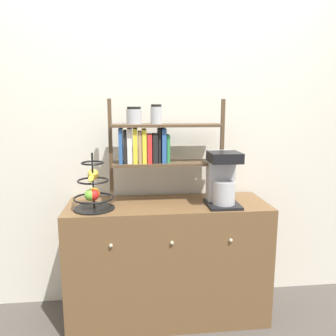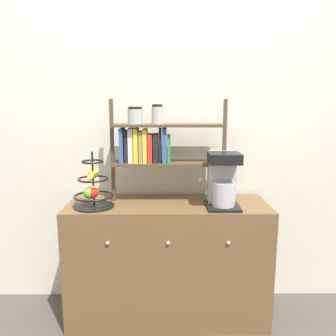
% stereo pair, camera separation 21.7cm
% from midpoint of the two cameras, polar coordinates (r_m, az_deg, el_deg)
% --- Properties ---
extents(ground_plane, '(12.00, 12.00, 0.00)m').
position_cam_midpoint_polar(ground_plane, '(2.40, 2.92, -27.24)').
color(ground_plane, '#47423D').
extents(wall_back, '(7.00, 0.05, 2.60)m').
position_cam_midpoint_polar(wall_back, '(2.42, 2.52, 6.47)').
color(wall_back, silver).
rests_on(wall_back, ground_plane).
extents(sideboard, '(1.35, 0.49, 0.83)m').
position_cam_midpoint_polar(sideboard, '(2.38, 2.69, -15.80)').
color(sideboard, brown).
rests_on(sideboard, ground_plane).
extents(coffee_maker, '(0.21, 0.25, 0.36)m').
position_cam_midpoint_polar(coffee_maker, '(2.17, 12.33, -2.01)').
color(coffee_maker, black).
rests_on(coffee_maker, sideboard).
extents(fruit_stand, '(0.26, 0.26, 0.36)m').
position_cam_midpoint_polar(fruit_stand, '(2.14, -10.14, -3.73)').
color(fruit_stand, black).
rests_on(fruit_stand, sideboard).
extents(shelf_hutch, '(0.78, 0.20, 0.70)m').
position_cam_midpoint_polar(shelf_hutch, '(2.22, 0.20, 4.47)').
color(shelf_hutch, brown).
rests_on(shelf_hutch, sideboard).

